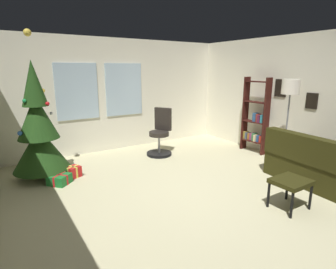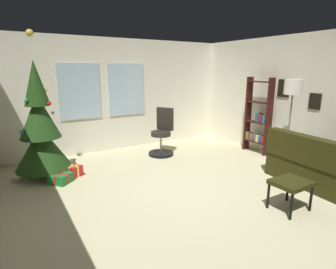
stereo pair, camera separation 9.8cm
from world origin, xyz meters
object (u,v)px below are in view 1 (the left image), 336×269
(footstool, at_px, (291,184))
(bookshelf, at_px, (255,119))
(holiday_tree, at_px, (39,132))
(floor_lamp, at_px, (290,94))
(office_chair, at_px, (160,137))
(gift_box_green, at_px, (60,179))
(gift_box_red, at_px, (73,172))

(footstool, height_order, bookshelf, bookshelf)
(holiday_tree, relative_size, floor_lamp, 1.47)
(floor_lamp, bearing_deg, holiday_tree, 154.67)
(holiday_tree, distance_m, office_chair, 2.50)
(footstool, bearing_deg, floor_lamp, 37.25)
(footstool, height_order, office_chair, office_chair)
(bookshelf, bearing_deg, holiday_tree, 167.70)
(gift_box_green, bearing_deg, office_chair, 12.01)
(gift_box_red, bearing_deg, holiday_tree, 149.42)
(office_chair, height_order, floor_lamp, floor_lamp)
(gift_box_red, relative_size, bookshelf, 0.17)
(gift_box_red, xyz_separation_m, bookshelf, (3.96, -0.69, 0.67))
(gift_box_green, bearing_deg, holiday_tree, 111.85)
(gift_box_green, bearing_deg, floor_lamp, -20.79)
(holiday_tree, distance_m, gift_box_green, 0.90)
(footstool, bearing_deg, bookshelf, 50.34)
(footstool, relative_size, bookshelf, 0.28)
(office_chair, height_order, bookshelf, bookshelf)
(gift_box_red, bearing_deg, floor_lamp, -24.64)
(footstool, relative_size, floor_lamp, 0.29)
(holiday_tree, relative_size, gift_box_red, 8.78)
(gift_box_red, xyz_separation_m, floor_lamp, (3.67, -1.68, 1.33))
(holiday_tree, relative_size, bookshelf, 1.47)
(office_chair, bearing_deg, holiday_tree, -179.31)
(bookshelf, distance_m, floor_lamp, 1.22)
(gift_box_green, bearing_deg, footstool, -45.97)
(floor_lamp, bearing_deg, footstool, -142.75)
(footstool, bearing_deg, gift_box_green, 134.03)
(gift_box_green, distance_m, office_chair, 2.36)
(holiday_tree, height_order, office_chair, holiday_tree)
(footstool, relative_size, office_chair, 0.47)
(holiday_tree, height_order, gift_box_green, holiday_tree)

